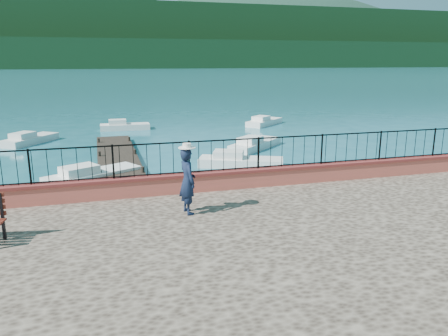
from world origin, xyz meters
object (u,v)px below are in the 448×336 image
person (188,181)px  boat_5 (264,120)px  boat_2 (255,142)px  boat_3 (30,137)px  boat_0 (93,172)px  boat_4 (125,124)px  boat_1 (241,159)px

person → boat_5: (10.79, 22.17, -1.66)m
boat_2 → boat_5: same height
boat_3 → boat_5: bearing=-44.0°
boat_0 → boat_3: same height
person → boat_5: bearing=-35.4°
person → boat_0: person is taller
boat_0 → boat_5: size_ratio=1.02×
boat_2 → boat_5: size_ratio=1.07×
boat_3 → boat_4: 7.33m
person → boat_0: (-2.46, 8.41, -1.66)m
boat_1 → boat_3: 14.41m
boat_5 → person: bearing=-157.5°
boat_4 → boat_1: bearing=-69.8°
boat_4 → boat_0: bearing=-97.8°
boat_1 → boat_2: bearing=84.5°
boat_3 → boat_5: size_ratio=0.97×
boat_3 → boat_4: size_ratio=1.07×
boat_4 → boat_2: bearing=-52.7°
person → boat_4: bearing=-9.0°
person → boat_1: bearing=-35.6°
boat_0 → boat_4: (2.27, 14.38, 0.00)m
boat_0 → boat_4: size_ratio=1.13×
boat_5 → boat_1: bearing=-157.3°
person → boat_5: 24.71m
boat_4 → person: bearing=-88.4°
person → boat_5: size_ratio=0.43×
person → boat_2: size_ratio=0.40×
boat_2 → boat_5: bearing=23.7°
boat_0 → boat_5: bearing=17.4°
person → boat_3: 19.83m
boat_2 → boat_4: 11.78m
person → boat_1: (4.50, 9.17, -1.66)m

